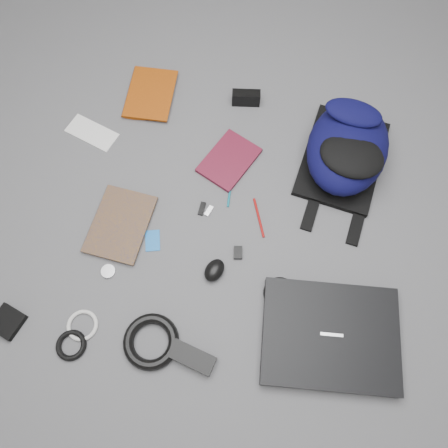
% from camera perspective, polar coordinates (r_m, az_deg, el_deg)
% --- Properties ---
extents(ground, '(4.00, 4.00, 0.00)m').
position_cam_1_polar(ground, '(1.46, -0.00, -0.29)').
color(ground, '#4F4F51').
rests_on(ground, ground).
extents(backpack, '(0.33, 0.45, 0.17)m').
position_cam_1_polar(backpack, '(1.56, 15.84, 9.64)').
color(backpack, black).
rests_on(backpack, ground).
extents(laptop, '(0.44, 0.37, 0.04)m').
position_cam_1_polar(laptop, '(1.39, 13.70, -13.97)').
color(laptop, black).
rests_on(laptop, ground).
extents(textbook_red, '(0.19, 0.25, 0.03)m').
position_cam_1_polar(textbook_red, '(1.76, -12.43, 16.54)').
color(textbook_red, '#7D3007').
rests_on(textbook_red, ground).
extents(comic_book, '(0.19, 0.26, 0.02)m').
position_cam_1_polar(comic_book, '(1.53, -16.51, 0.78)').
color(comic_book, '#9E650B').
rests_on(comic_book, ground).
extents(envelope, '(0.20, 0.13, 0.00)m').
position_cam_1_polar(envelope, '(1.70, -16.88, 11.35)').
color(envelope, silver).
rests_on(envelope, ground).
extents(dvd_case, '(0.22, 0.25, 0.02)m').
position_cam_1_polar(dvd_case, '(1.56, 0.66, 8.33)').
color(dvd_case, '#450D1B').
rests_on(dvd_case, ground).
extents(compact_camera, '(0.11, 0.06, 0.06)m').
position_cam_1_polar(compact_camera, '(1.69, 2.90, 16.12)').
color(compact_camera, black).
rests_on(compact_camera, ground).
extents(sticker_disc, '(0.08, 0.08, 0.00)m').
position_cam_1_polar(sticker_disc, '(1.58, 1.15, 8.73)').
color(sticker_disc, white).
rests_on(sticker_disc, ground).
extents(pen_teal, '(0.02, 0.13, 0.01)m').
position_cam_1_polar(pen_teal, '(1.51, 0.80, 4.54)').
color(pen_teal, '#0D677B').
rests_on(pen_teal, ground).
extents(pen_red, '(0.07, 0.13, 0.01)m').
position_cam_1_polar(pen_red, '(1.47, 4.57, 0.83)').
color(pen_red, maroon).
rests_on(pen_red, ground).
extents(id_badge, '(0.07, 0.08, 0.00)m').
position_cam_1_polar(id_badge, '(1.46, -9.31, -2.15)').
color(id_badge, blue).
rests_on(id_badge, ground).
extents(usb_black, '(0.02, 0.05, 0.01)m').
position_cam_1_polar(usb_black, '(1.48, -2.90, 2.02)').
color(usb_black, black).
rests_on(usb_black, ground).
extents(usb_silver, '(0.03, 0.04, 0.01)m').
position_cam_1_polar(usb_silver, '(1.48, -1.99, 1.71)').
color(usb_silver, '#BABABC').
rests_on(usb_silver, ground).
extents(key_fob, '(0.03, 0.05, 0.01)m').
position_cam_1_polar(key_fob, '(1.43, 1.84, -3.76)').
color(key_fob, black).
rests_on(key_fob, ground).
extents(mouse, '(0.08, 0.09, 0.04)m').
position_cam_1_polar(mouse, '(1.39, -1.27, -6.06)').
color(mouse, black).
rests_on(mouse, ground).
extents(headphone_left, '(0.06, 0.06, 0.01)m').
position_cam_1_polar(headphone_left, '(1.46, -14.88, -6.00)').
color(headphone_left, silver).
rests_on(headphone_left, ground).
extents(headphone_right, '(0.06, 0.06, 0.01)m').
position_cam_1_polar(headphone_right, '(1.47, -11.44, -1.56)').
color(headphone_right, silver).
rests_on(headphone_right, ground).
extents(cable_coil, '(0.13, 0.13, 0.02)m').
position_cam_1_polar(cable_coil, '(1.40, 7.33, -8.98)').
color(cable_coil, black).
rests_on(cable_coil, ground).
extents(power_brick, '(0.14, 0.08, 0.03)m').
position_cam_1_polar(power_brick, '(1.35, -4.16, -16.99)').
color(power_brick, black).
rests_on(power_brick, ground).
extents(power_cord_coil, '(0.17, 0.17, 0.03)m').
position_cam_1_polar(power_cord_coil, '(1.37, -9.50, -14.89)').
color(power_cord_coil, black).
rests_on(power_cord_coil, ground).
extents(pouch, '(0.11, 0.11, 0.02)m').
position_cam_1_polar(pouch, '(1.52, -26.44, -11.36)').
color(pouch, black).
rests_on(pouch, ground).
extents(earbud_coil, '(0.10, 0.10, 0.02)m').
position_cam_1_polar(earbud_coil, '(1.44, -19.33, -14.72)').
color(earbud_coil, black).
rests_on(earbud_coil, ground).
extents(white_cable_coil, '(0.12, 0.12, 0.01)m').
position_cam_1_polar(white_cable_coil, '(1.44, -18.02, -12.48)').
color(white_cable_coil, silver).
rests_on(white_cable_coil, ground).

